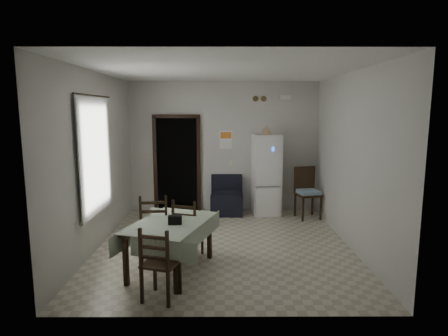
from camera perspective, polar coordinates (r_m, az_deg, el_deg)
name	(u,v)px	position (r m, az deg, el deg)	size (l,w,h in m)	color
ground	(224,245)	(6.52, 0.02, -11.61)	(4.50, 4.50, 0.00)	#B9B097
ceiling	(224,70)	(6.14, 0.02, 14.66)	(4.20, 4.50, 0.02)	white
wall_back	(224,147)	(8.40, -0.05, 3.19)	(4.20, 0.02, 2.90)	beige
wall_front	(225,189)	(3.95, 0.16, -3.27)	(4.20, 0.02, 2.90)	beige
wall_left	(97,161)	(6.50, -18.83, 1.05)	(0.02, 4.50, 2.90)	beige
wall_right	(351,161)	(6.52, 18.81, 1.07)	(0.02, 4.50, 2.90)	beige
doorway	(178,163)	(8.71, -6.98, 0.74)	(1.06, 0.52, 2.22)	black
window_recess	(89,156)	(6.32, -19.87, 1.70)	(0.10, 1.20, 1.60)	silver
curtain	(96,156)	(6.28, -18.93, 1.71)	(0.02, 1.45, 1.85)	silver
curtain_rod	(93,95)	(6.24, -19.28, 10.40)	(0.02, 0.02, 1.60)	black
calendar	(226,140)	(8.37, 0.29, 4.34)	(0.28, 0.02, 0.40)	white
calendar_image	(226,135)	(8.36, 0.30, 5.02)	(0.24, 0.01, 0.14)	orange
light_switch	(230,163)	(8.43, 0.97, 0.81)	(0.08, 0.02, 0.12)	beige
vent_left	(256,99)	(8.38, 4.83, 10.47)	(0.12, 0.12, 0.03)	brown
vent_right	(264,99)	(8.39, 6.07, 10.45)	(0.12, 0.12, 0.03)	brown
emergency_light	(285,97)	(8.43, 9.32, 10.58)	(0.25, 0.07, 0.09)	white
fridge	(266,175)	(8.21, 6.45, -1.02)	(0.57, 0.57, 1.76)	white
tan_cone	(266,130)	(8.11, 6.42, 5.80)	(0.24, 0.24, 0.20)	tan
navy_seat	(227,195)	(8.25, 0.45, -4.18)	(0.69, 0.67, 0.84)	black
corner_chair	(308,193)	(8.10, 12.72, -3.77)	(0.47, 0.47, 1.08)	black
dining_table	(171,247)	(5.47, -8.06, -11.77)	(0.91, 1.39, 0.72)	#9BAD94
black_bag	(175,220)	(5.25, -7.47, -7.82)	(0.19, 0.11, 0.12)	black
dining_chair_far_left	(155,225)	(5.95, -10.50, -8.58)	(0.44, 0.44, 1.02)	black
dining_chair_far_right	(188,228)	(5.90, -5.49, -9.05)	(0.40, 0.40, 0.94)	black
dining_chair_near_head	(161,262)	(4.70, -9.61, -13.99)	(0.40, 0.40, 0.93)	black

